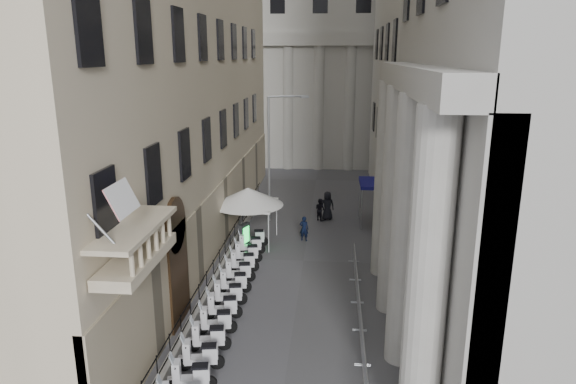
{
  "coord_description": "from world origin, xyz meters",
  "views": [
    {
      "loc": [
        1.54,
        -7.59,
        11.25
      ],
      "look_at": [
        -0.7,
        17.31,
        4.5
      ],
      "focal_mm": 32.0,
      "sensor_mm": 36.0,
      "label": 1
    }
  ],
  "objects_px": {
    "street_lamp": "(274,148)",
    "info_kiosk": "(244,237)",
    "pedestrian_b": "(320,209)",
    "pedestrian_a": "(304,229)",
    "security_tent": "(247,197)"
  },
  "relations": [
    {
      "from": "street_lamp",
      "to": "info_kiosk",
      "type": "xyz_separation_m",
      "value": [
        -1.07,
        -5.94,
        -4.29
      ]
    },
    {
      "from": "info_kiosk",
      "to": "pedestrian_b",
      "type": "xyz_separation_m",
      "value": [
        4.25,
        6.22,
        -0.08
      ]
    },
    {
      "from": "pedestrian_a",
      "to": "pedestrian_b",
      "type": "relative_size",
      "value": 1.0
    },
    {
      "from": "pedestrian_b",
      "to": "street_lamp",
      "type": "bearing_deg",
      "value": 50.01
    },
    {
      "from": "pedestrian_a",
      "to": "pedestrian_b",
      "type": "height_order",
      "value": "same"
    },
    {
      "from": "info_kiosk",
      "to": "pedestrian_a",
      "type": "height_order",
      "value": "info_kiosk"
    },
    {
      "from": "street_lamp",
      "to": "pedestrian_a",
      "type": "distance_m",
      "value": 6.26
    },
    {
      "from": "street_lamp",
      "to": "pedestrian_a",
      "type": "height_order",
      "value": "street_lamp"
    },
    {
      "from": "street_lamp",
      "to": "pedestrian_b",
      "type": "bearing_deg",
      "value": -12.7
    },
    {
      "from": "street_lamp",
      "to": "pedestrian_a",
      "type": "xyz_separation_m",
      "value": [
        2.3,
        -3.85,
        -4.36
      ]
    },
    {
      "from": "security_tent",
      "to": "info_kiosk",
      "type": "distance_m",
      "value": 2.59
    },
    {
      "from": "info_kiosk",
      "to": "pedestrian_a",
      "type": "xyz_separation_m",
      "value": [
        3.37,
        2.09,
        -0.08
      ]
    },
    {
      "from": "security_tent",
      "to": "pedestrian_a",
      "type": "relative_size",
      "value": 2.72
    },
    {
      "from": "info_kiosk",
      "to": "pedestrian_b",
      "type": "height_order",
      "value": "info_kiosk"
    },
    {
      "from": "security_tent",
      "to": "street_lamp",
      "type": "height_order",
      "value": "street_lamp"
    }
  ]
}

